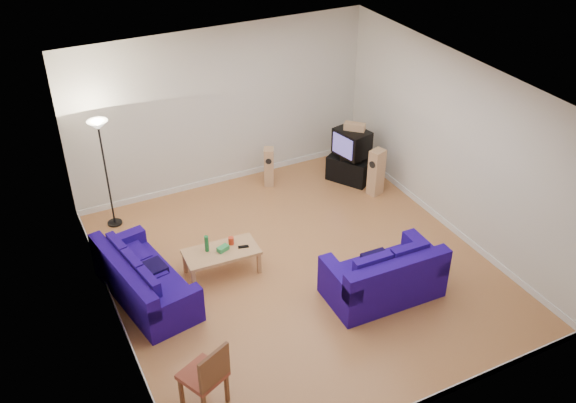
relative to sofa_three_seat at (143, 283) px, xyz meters
name	(u,v)px	position (x,y,z in m)	size (l,w,h in m)	color
room	(300,190)	(2.51, -0.44, 1.25)	(6.01, 6.51, 3.21)	#99592F
sofa_three_seat	(143,283)	(0.00, 0.00, 0.00)	(1.25, 2.19, 0.80)	#180370
sofa_loveseat	(384,279)	(3.38, -1.64, 0.04)	(1.80, 1.04, 0.89)	#180370
coffee_table	(221,253)	(1.33, 0.05, 0.09)	(1.24, 0.66, 0.44)	tan
bottle	(207,244)	(1.13, 0.15, 0.29)	(0.07, 0.07, 0.29)	#197233
tissue_box	(223,248)	(1.37, 0.04, 0.18)	(0.19, 0.11, 0.08)	green
red_canister	(231,241)	(1.55, 0.15, 0.21)	(0.09, 0.09, 0.13)	red
remote	(243,247)	(1.69, -0.03, 0.15)	(0.17, 0.05, 0.02)	black
tv_stand	(349,169)	(4.76, 1.69, -0.04)	(0.84, 0.47, 0.52)	black
av_receiver	(351,156)	(4.78, 1.66, 0.27)	(0.42, 0.34, 0.10)	black
television	(352,142)	(4.77, 1.67, 0.58)	(0.63, 0.76, 0.52)	black
centre_speaker	(355,127)	(4.82, 1.67, 0.91)	(0.41, 0.16, 0.14)	tan
speaker_left	(269,167)	(3.23, 2.26, 0.11)	(0.28, 0.30, 0.81)	tan
speaker_right	(376,172)	(4.95, 1.01, 0.18)	(0.34, 0.30, 0.96)	tan
floor_lamp	(100,140)	(0.08, 2.26, 1.42)	(0.36, 0.36, 2.08)	black
dining_chair	(207,375)	(0.16, -2.45, 0.29)	(0.66, 0.66, 1.05)	brown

